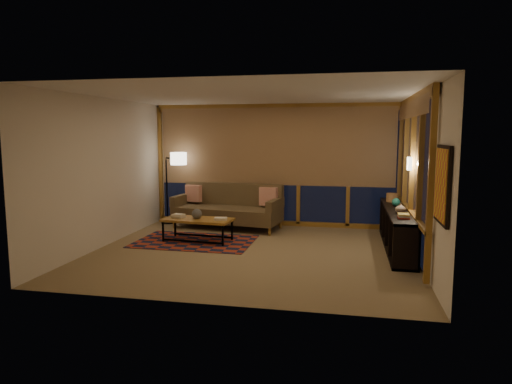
% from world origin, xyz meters
% --- Properties ---
extents(floor, '(5.50, 5.00, 0.01)m').
position_xyz_m(floor, '(0.00, 0.00, 0.00)').
color(floor, '#9E805B').
rests_on(floor, ground).
extents(ceiling, '(5.50, 5.00, 0.01)m').
position_xyz_m(ceiling, '(0.00, 0.00, 2.70)').
color(ceiling, silver).
rests_on(ceiling, walls).
extents(walls, '(5.51, 5.01, 2.70)m').
position_xyz_m(walls, '(0.00, 0.00, 1.35)').
color(walls, silver).
rests_on(walls, floor).
extents(window_wall_back, '(5.30, 0.16, 2.60)m').
position_xyz_m(window_wall_back, '(0.00, 2.43, 1.35)').
color(window_wall_back, '#A26522').
rests_on(window_wall_back, walls).
extents(window_wall_right, '(0.16, 3.70, 2.60)m').
position_xyz_m(window_wall_right, '(2.68, 0.60, 1.35)').
color(window_wall_right, '#A26522').
rests_on(window_wall_right, walls).
extents(wall_art, '(0.06, 0.74, 0.94)m').
position_xyz_m(wall_art, '(2.71, -1.85, 1.45)').
color(wall_art, '#C34225').
rests_on(wall_art, walls).
extents(wall_sconce, '(0.12, 0.18, 0.22)m').
position_xyz_m(wall_sconce, '(2.62, 0.45, 1.55)').
color(wall_sconce, '#F1E4C9').
rests_on(wall_sconce, walls).
extents(sofa, '(2.41, 1.26, 0.94)m').
position_xyz_m(sofa, '(-0.95, 1.88, 0.47)').
color(sofa, brown).
rests_on(sofa, floor).
extents(pillow_left, '(0.39, 0.21, 0.37)m').
position_xyz_m(pillow_left, '(-1.80, 2.14, 0.66)').
color(pillow_left, red).
rests_on(pillow_left, sofa).
extents(pillow_right, '(0.41, 0.22, 0.39)m').
position_xyz_m(pillow_right, '(-0.06, 1.97, 0.67)').
color(pillow_right, red).
rests_on(pillow_right, sofa).
extents(area_rug, '(2.22, 1.49, 0.01)m').
position_xyz_m(area_rug, '(-1.23, 0.54, 0.01)').
color(area_rug, maroon).
rests_on(area_rug, floor).
extents(coffee_table, '(1.37, 0.72, 0.44)m').
position_xyz_m(coffee_table, '(-1.19, 0.59, 0.22)').
color(coffee_table, '#A26522').
rests_on(coffee_table, floor).
extents(book_stack_a, '(0.31, 0.27, 0.08)m').
position_xyz_m(book_stack_a, '(-1.59, 0.62, 0.48)').
color(book_stack_a, beige).
rests_on(book_stack_a, coffee_table).
extents(book_stack_b, '(0.27, 0.23, 0.05)m').
position_xyz_m(book_stack_b, '(-0.72, 0.56, 0.46)').
color(book_stack_b, beige).
rests_on(book_stack_b, coffee_table).
extents(ceramic_pot, '(0.20, 0.20, 0.20)m').
position_xyz_m(ceramic_pot, '(-1.20, 0.58, 0.54)').
color(ceramic_pot, black).
rests_on(ceramic_pot, coffee_table).
extents(floor_lamp, '(0.64, 0.53, 1.65)m').
position_xyz_m(floor_lamp, '(-2.46, 2.16, 0.82)').
color(floor_lamp, black).
rests_on(floor_lamp, floor).
extents(bookshelf, '(0.40, 2.88, 0.72)m').
position_xyz_m(bookshelf, '(2.49, 0.77, 0.36)').
color(bookshelf, black).
rests_on(bookshelf, floor).
extents(basket, '(0.27, 0.27, 0.17)m').
position_xyz_m(basket, '(2.47, 1.64, 0.80)').
color(basket, '#A97A45').
rests_on(basket, bookshelf).
extents(teal_bowl, '(0.17, 0.17, 0.15)m').
position_xyz_m(teal_bowl, '(2.49, 1.08, 0.80)').
color(teal_bowl, '#207462').
rests_on(teal_bowl, bookshelf).
extents(vase, '(0.20, 0.20, 0.18)m').
position_xyz_m(vase, '(2.49, 0.32, 0.81)').
color(vase, tan).
rests_on(vase, bookshelf).
extents(shelf_book_stack, '(0.20, 0.26, 0.07)m').
position_xyz_m(shelf_book_stack, '(2.49, -0.14, 0.76)').
color(shelf_book_stack, beige).
rests_on(shelf_book_stack, bookshelf).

